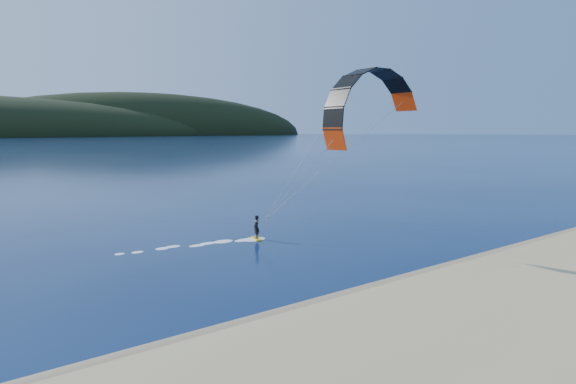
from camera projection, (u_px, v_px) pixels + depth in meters
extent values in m
plane|color=#08163C|center=(368.00, 355.00, 17.91)|extent=(1800.00, 1800.00, 0.00)
cube|color=#82684B|center=(297.00, 316.00, 21.51)|extent=(220.00, 2.50, 0.10)
ellipsoid|color=black|center=(150.00, 135.00, 778.99)|extent=(600.00, 240.00, 140.00)
cube|color=gold|center=(257.00, 239.00, 36.90)|extent=(0.81, 1.55, 0.08)
imported|color=black|center=(256.00, 227.00, 36.77)|extent=(0.58, 0.75, 1.83)
cylinder|color=gray|center=(317.00, 174.00, 36.35)|extent=(0.02, 0.02, 11.63)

